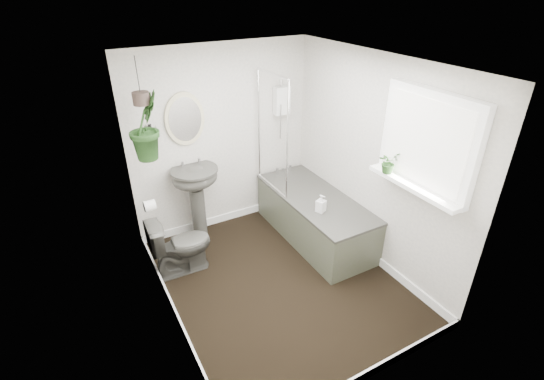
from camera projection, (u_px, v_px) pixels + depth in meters
floor at (279, 281)px, 4.31m from camera, size 2.30×2.80×0.02m
ceiling at (281, 62)px, 3.20m from camera, size 2.30×2.80×0.02m
wall_back at (222, 140)px, 4.84m from camera, size 2.30×0.02×2.30m
wall_front at (383, 273)px, 2.67m from camera, size 2.30×0.02×2.30m
wall_left at (159, 219)px, 3.26m from camera, size 0.02×2.80×2.30m
wall_right at (373, 163)px, 4.25m from camera, size 0.02×2.80×2.30m
skirting at (279, 276)px, 4.28m from camera, size 2.30×2.80×0.10m
bathtub at (315, 217)px, 4.89m from camera, size 0.72×1.72×0.58m
bath_screen at (272, 134)px, 4.65m from camera, size 0.04×0.72×1.40m
shower_box at (282, 101)px, 4.93m from camera, size 0.20×0.10×0.35m
oval_mirror at (185, 119)px, 4.45m from camera, size 0.46×0.03×0.62m
wall_sconce at (151, 134)px, 4.32m from camera, size 0.04×0.04×0.22m
toilet_roll_holder at (150, 206)px, 3.95m from camera, size 0.11×0.11×0.11m
window_recess at (428, 142)px, 3.44m from camera, size 0.08×1.00×0.90m
window_sill at (414, 186)px, 3.61m from camera, size 0.18×1.00×0.04m
window_blinds at (424, 143)px, 3.42m from camera, size 0.01×0.86×0.76m
toilet at (181, 245)px, 4.31m from camera, size 0.67×0.39×0.67m
pedestal_sink at (198, 203)px, 4.83m from camera, size 0.65×0.59×0.95m
sill_plant at (389, 162)px, 3.76m from camera, size 0.21×0.19×0.21m
hanging_plant at (146, 126)px, 3.84m from camera, size 0.47×0.47×0.67m
soap_bottle at (321, 203)px, 4.41m from camera, size 0.12×0.12×0.21m
hanging_pot at (141, 98)px, 3.71m from camera, size 0.16×0.16×0.12m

